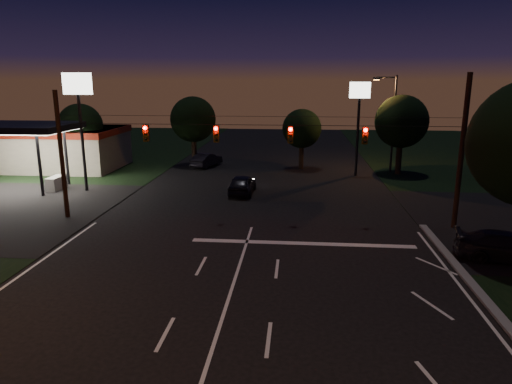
# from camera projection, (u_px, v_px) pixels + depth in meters

# --- Properties ---
(ground) EXTENTS (140.00, 140.00, 0.00)m
(ground) POSITION_uv_depth(u_px,v_px,m) (205.00, 373.00, 13.73)
(ground) COLOR black
(ground) RESTS_ON ground
(stop_bar) EXTENTS (12.00, 0.50, 0.01)m
(stop_bar) POSITION_uv_depth(u_px,v_px,m) (302.00, 243.00, 24.58)
(stop_bar) COLOR silver
(stop_bar) RESTS_ON ground
(utility_pole_right) EXTENTS (0.30, 0.30, 9.00)m
(utility_pole_right) POSITION_uv_depth(u_px,v_px,m) (453.00, 228.00, 27.16)
(utility_pole_right) COLOR black
(utility_pole_right) RESTS_ON ground
(utility_pole_left) EXTENTS (0.28, 0.28, 8.00)m
(utility_pole_left) POSITION_uv_depth(u_px,v_px,m) (68.00, 217.00, 29.31)
(utility_pole_left) COLOR black
(utility_pole_left) RESTS_ON ground
(signal_span) EXTENTS (24.00, 0.40, 1.56)m
(signal_span) POSITION_uv_depth(u_px,v_px,m) (253.00, 133.00, 26.88)
(signal_span) COLOR black
(signal_span) RESTS_ON ground
(gas_station) EXTENTS (14.20, 16.10, 5.25)m
(gas_station) POSITION_uv_depth(u_px,v_px,m) (46.00, 145.00, 44.49)
(gas_station) COLOR gray
(gas_station) RESTS_ON ground
(pole_sign_left_near) EXTENTS (2.20, 0.30, 9.10)m
(pole_sign_left_near) POSITION_uv_depth(u_px,v_px,m) (79.00, 102.00, 34.58)
(pole_sign_left_near) COLOR black
(pole_sign_left_near) RESTS_ON ground
(pole_sign_right) EXTENTS (1.80, 0.30, 8.40)m
(pole_sign_right) POSITION_uv_depth(u_px,v_px,m) (359.00, 107.00, 40.53)
(pole_sign_right) COLOR black
(pole_sign_right) RESTS_ON ground
(street_light_right_far) EXTENTS (2.20, 0.35, 9.00)m
(street_light_right_far) POSITION_uv_depth(u_px,v_px,m) (391.00, 117.00, 42.41)
(street_light_right_far) COLOR black
(street_light_right_far) RESTS_ON ground
(tree_far_a) EXTENTS (4.20, 4.20, 6.42)m
(tree_far_a) POSITION_uv_depth(u_px,v_px,m) (81.00, 126.00, 43.44)
(tree_far_a) COLOR black
(tree_far_a) RESTS_ON ground
(tree_far_b) EXTENTS (4.60, 4.60, 6.98)m
(tree_far_b) POSITION_uv_depth(u_px,v_px,m) (194.00, 120.00, 46.34)
(tree_far_b) COLOR black
(tree_far_b) RESTS_ON ground
(tree_far_c) EXTENTS (3.80, 3.80, 5.86)m
(tree_far_c) POSITION_uv_depth(u_px,v_px,m) (302.00, 129.00, 44.54)
(tree_far_c) COLOR black
(tree_far_c) RESTS_ON ground
(tree_far_d) EXTENTS (4.80, 4.80, 7.30)m
(tree_far_d) POSITION_uv_depth(u_px,v_px,m) (401.00, 122.00, 41.60)
(tree_far_d) COLOR black
(tree_far_d) RESTS_ON ground
(tree_far_e) EXTENTS (4.00, 4.00, 6.18)m
(tree_far_e) POSITION_uv_depth(u_px,v_px,m) (501.00, 133.00, 39.10)
(tree_far_e) COLOR black
(tree_far_e) RESTS_ON ground
(car_oncoming_a) EXTENTS (1.93, 4.45, 1.49)m
(car_oncoming_a) POSITION_uv_depth(u_px,v_px,m) (242.00, 184.00, 35.18)
(car_oncoming_a) COLOR black
(car_oncoming_a) RESTS_ON ground
(car_oncoming_b) EXTENTS (2.71, 4.50, 1.40)m
(car_oncoming_b) POSITION_uv_depth(u_px,v_px,m) (207.00, 160.00, 46.15)
(car_oncoming_b) COLOR black
(car_oncoming_b) RESTS_ON ground
(car_cross) EXTENTS (5.12, 2.76, 1.41)m
(car_cross) POSITION_uv_depth(u_px,v_px,m) (508.00, 247.00, 22.08)
(car_cross) COLOR black
(car_cross) RESTS_ON ground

